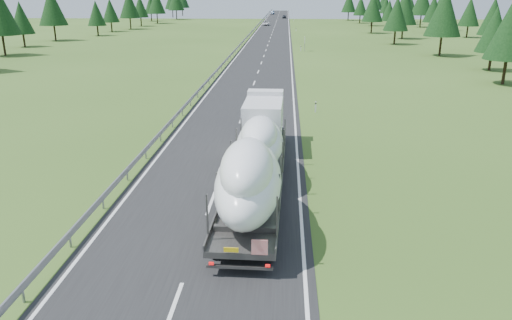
# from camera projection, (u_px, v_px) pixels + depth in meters

# --- Properties ---
(ground) EXTENTS (400.00, 400.00, 0.00)m
(ground) POSITION_uv_depth(u_px,v_px,m) (174.00, 307.00, 17.19)
(ground) COLOR #35531B
(ground) RESTS_ON ground
(road_surface) EXTENTS (10.00, 400.00, 0.02)m
(road_surface) POSITION_uv_depth(u_px,v_px,m) (269.00, 41.00, 111.81)
(road_surface) COLOR black
(road_surface) RESTS_ON ground
(guardrail) EXTENTS (0.10, 400.00, 0.76)m
(guardrail) POSITION_uv_depth(u_px,v_px,m) (246.00, 38.00, 111.86)
(guardrail) COLOR slate
(guardrail) RESTS_ON ground
(marker_posts) EXTENTS (0.13, 350.08, 1.00)m
(marker_posts) POSITION_uv_depth(u_px,v_px,m) (295.00, 24.00, 163.32)
(marker_posts) COLOR silver
(marker_posts) RESTS_ON ground
(highway_sign) EXTENTS (0.08, 0.90, 2.60)m
(highway_sign) POSITION_uv_depth(u_px,v_px,m) (305.00, 41.00, 91.91)
(highway_sign) COLOR slate
(highway_sign) RESTS_ON ground
(tree_line_right) EXTENTS (27.70, 263.65, 12.62)m
(tree_line_right) POSITION_uv_depth(u_px,v_px,m) (453.00, 10.00, 106.38)
(tree_line_right) COLOR black
(tree_line_right) RESTS_ON ground
(tree_line_left) EXTENTS (15.23, 263.26, 12.47)m
(tree_line_left) POSITION_uv_depth(u_px,v_px,m) (80.00, 6.00, 116.17)
(tree_line_left) COLOR black
(tree_line_left) RESTS_ON ground
(boat_truck) EXTENTS (3.07, 19.88, 4.56)m
(boat_truck) POSITION_uv_depth(u_px,v_px,m) (256.00, 152.00, 26.20)
(boat_truck) COLOR silver
(boat_truck) RESTS_ON ground
(distant_van) EXTENTS (2.56, 5.08, 1.38)m
(distant_van) POSITION_uv_depth(u_px,v_px,m) (266.00, 23.00, 164.46)
(distant_van) COLOR silver
(distant_van) RESTS_ON ground
(distant_car_dark) EXTENTS (1.66, 4.04, 1.37)m
(distant_car_dark) POSITION_uv_depth(u_px,v_px,m) (284.00, 17.00, 209.98)
(distant_car_dark) COLOR black
(distant_car_dark) RESTS_ON ground
(distant_car_blue) EXTENTS (1.67, 4.76, 1.57)m
(distant_car_blue) POSITION_uv_depth(u_px,v_px,m) (273.00, 13.00, 248.77)
(distant_car_blue) COLOR #16273E
(distant_car_blue) RESTS_ON ground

